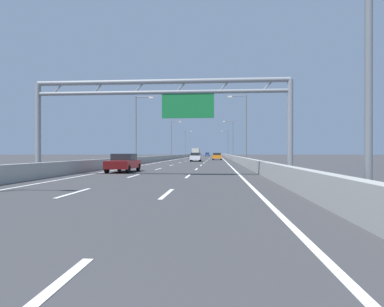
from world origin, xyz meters
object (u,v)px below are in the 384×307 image
streetlamp_left_mid (137,125)px  white_car (196,157)px  streetlamp_left_distant (186,142)px  sign_gantry (164,102)px  streetlamp_left_far (172,137)px  streetlamp_right_far (232,137)px  orange_car (217,156)px  red_car (124,163)px  box_truck (196,152)px  blue_car (207,154)px  streetlamp_right_distant (227,142)px  streetlamp_right_mid (244,125)px  streetlamp_right_near (360,8)px

streetlamp_left_mid → white_car: streetlamp_left_mid is taller
streetlamp_left_mid → streetlamp_left_distant: same height
sign_gantry → streetlamp_left_far: (-7.70, 60.05, 0.53)m
streetlamp_left_mid → streetlamp_left_far: (0.00, 36.06, 0.00)m
streetlamp_right_far → orange_car: 14.04m
red_car → box_truck: bearing=90.0°
sign_gantry → orange_car: size_ratio=3.73×
box_truck → streetlamp_left_mid: bearing=-93.0°
blue_car → red_car: (-3.47, -111.53, -0.02)m
streetlamp_right_distant → white_car: 61.89m
white_car → orange_car: (3.68, 12.49, -0.02)m
streetlamp_left_mid → streetlamp_left_far: size_ratio=1.00×
orange_car → box_truck: (-7.47, 47.75, 0.89)m
streetlamp_left_far → box_truck: bearing=83.9°
white_car → box_truck: bearing=93.6°
streetlamp_right_distant → streetlamp_right_far: bearing=-90.0°
streetlamp_left_mid → streetlamp_right_distant: bearing=78.3°
sign_gantry → streetlamp_left_far: size_ratio=1.79×
streetlamp_left_mid → red_car: (3.75, -19.70, -4.65)m
streetlamp_left_distant → streetlamp_right_mid: bearing=-78.3°
streetlamp_left_far → streetlamp_left_mid: bearing=-90.0°
streetlamp_right_near → white_car: (-7.39, 46.91, -4.62)m
blue_car → white_car: bearing=-89.8°
orange_car → streetlamp_left_distant: bearing=102.9°
sign_gantry → streetlamp_right_far: 60.48m
blue_car → box_truck: bearing=-99.5°
white_car → streetlamp_left_mid: bearing=-124.8°
streetlamp_left_distant → streetlamp_right_distant: size_ratio=1.00×
sign_gantry → orange_car: sign_gantry is taller
streetlamp_right_distant → orange_car: (-3.72, -48.79, -4.64)m
blue_car → white_car: white_car is taller
blue_car → streetlamp_right_near: bearing=-86.5°
streetlamp_right_far → red_car: (-11.18, -55.76, -4.65)m
sign_gantry → streetlamp_right_distant: size_ratio=1.79×
streetlamp_right_near → red_car: bearing=124.3°
streetlamp_right_mid → red_car: bearing=-119.6°
red_car → orange_car: bearing=80.2°
streetlamp_right_far → white_car: (-7.39, -25.22, -4.62)m
streetlamp_left_far → blue_car: 56.42m
streetlamp_left_distant → blue_car: size_ratio=2.22×
streetlamp_right_mid → blue_car: bearing=94.8°
streetlamp_right_mid → streetlamp_left_distant: same height
streetlamp_left_distant → streetlamp_right_distant: 14.93m
streetlamp_right_far → blue_car: bearing=97.9°
orange_car → streetlamp_right_mid: bearing=-81.0°
streetlamp_left_distant → orange_car: streetlamp_left_distant is taller
streetlamp_left_far → box_truck: (3.74, 35.03, -3.75)m
streetlamp_right_distant → box_truck: size_ratio=1.15×
sign_gantry → box_truck: bearing=92.4°
streetlamp_right_near → streetlamp_right_mid: 36.06m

